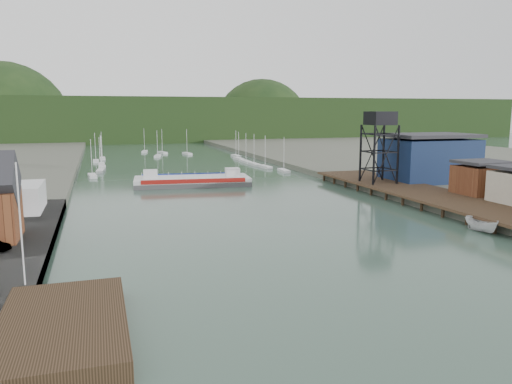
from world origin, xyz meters
TOP-DOWN VIEW (x-y plane):
  - ground at (0.00, 0.00)m, footprint 600.00×600.00m
  - east_land at (92.00, 80.00)m, footprint 120.00×400.00m
  - west_stage at (-29.00, 0.00)m, footprint 10.00×18.00m
  - east_pier at (37.00, 45.00)m, footprint 14.00×70.00m
  - flagpole at (-33.00, 10.00)m, footprint 0.16×0.16m
  - lift_tower at (35.00, 58.00)m, footprint 6.50×6.50m
  - blue_shed at (50.00, 60.00)m, footprint 20.50×14.50m
  - marina_sailboats at (0.08, 138.46)m, footprint 57.71×92.65m
  - distant_hills at (-3.98, 301.35)m, footprint 500.00×120.00m
  - chain_ferry at (-3.69, 80.65)m, footprint 29.11×14.06m
  - motorboat at (29.56, 19.17)m, footprint 2.80×6.20m

SIDE VIEW (x-z plane):
  - ground at x=0.00m, z-range 0.00..0.00m
  - east_land at x=92.00m, z-range -1.60..1.60m
  - marina_sailboats at x=0.08m, z-range -0.10..0.80m
  - west_stage at x=-29.00m, z-range 0.00..1.80m
  - chain_ferry at x=-3.69m, z-range -0.86..3.18m
  - motorboat at x=29.56m, z-range 0.00..2.33m
  - east_pier at x=37.00m, z-range 0.67..3.12m
  - blue_shed at x=50.00m, z-range 1.41..12.71m
  - flagpole at x=-33.00m, z-range 1.60..13.60m
  - distant_hills at x=-3.98m, z-range -29.62..50.38m
  - lift_tower at x=35.00m, z-range 7.65..23.65m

